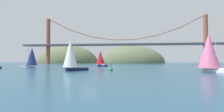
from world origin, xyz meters
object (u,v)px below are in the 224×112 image
at_px(sailboat_navy_sail, 32,57).
at_px(channel_buoy, 111,69).
at_px(sailboat_pink_spinnaker, 209,52).
at_px(sailboat_white_mainsail, 71,54).
at_px(sailboat_crimson_sail, 101,58).

height_order(sailboat_navy_sail, channel_buoy, sailboat_navy_sail).
bearing_deg(sailboat_pink_spinnaker, channel_buoy, 172.14).
distance_m(sailboat_white_mainsail, sailboat_navy_sail, 29.63).
height_order(sailboat_navy_sail, sailboat_crimson_sail, sailboat_navy_sail).
bearing_deg(sailboat_white_mainsail, sailboat_pink_spinnaker, -1.25).
xyz_separation_m(sailboat_white_mainsail, sailboat_navy_sail, (-22.90, 18.80, -0.37)).
bearing_deg(sailboat_navy_sail, sailboat_pink_spinnaker, -18.42).
xyz_separation_m(sailboat_navy_sail, channel_buoy, (33.76, -16.13, -3.84)).
height_order(sailboat_pink_spinnaker, channel_buoy, sailboat_pink_spinnaker).
relative_size(sailboat_pink_spinnaker, sailboat_white_mainsail, 1.17).
bearing_deg(sailboat_white_mainsail, sailboat_crimson_sail, 86.60).
xyz_separation_m(sailboat_pink_spinnaker, sailboat_crimson_sail, (-33.90, 34.84, -1.28)).
xyz_separation_m(sailboat_navy_sail, sailboat_crimson_sail, (24.92, 15.26, -0.36)).
distance_m(sailboat_white_mainsail, channel_buoy, 11.95).
relative_size(sailboat_white_mainsail, channel_buoy, 3.35).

